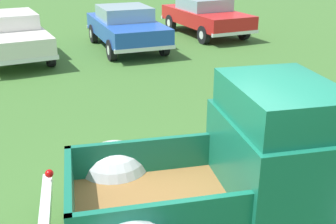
# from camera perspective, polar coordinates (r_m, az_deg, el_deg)

# --- Properties ---
(vintage_pickup_truck) EXTENTS (4.96, 3.67, 1.96)m
(vintage_pickup_truck) POSITION_cam_1_polar(r_m,az_deg,el_deg) (5.33, 12.75, -8.21)
(vintage_pickup_truck) COLOR black
(vintage_pickup_truck) RESTS_ON ground
(show_car_1) EXTENTS (1.99, 4.50, 1.43)m
(show_car_1) POSITION_cam_1_polar(r_m,az_deg,el_deg) (14.14, -20.63, 9.94)
(show_car_1) COLOR black
(show_car_1) RESTS_ON ground
(show_car_2) EXTENTS (2.48, 4.57, 1.43)m
(show_car_2) POSITION_cam_1_polar(r_m,az_deg,el_deg) (14.72, -5.80, 11.63)
(show_car_2) COLOR black
(show_car_2) RESTS_ON ground
(show_car_3) EXTENTS (2.20, 4.53, 1.43)m
(show_car_3) POSITION_cam_1_polar(r_m,az_deg,el_deg) (17.06, 5.12, 13.06)
(show_car_3) COLOR black
(show_car_3) RESTS_ON ground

